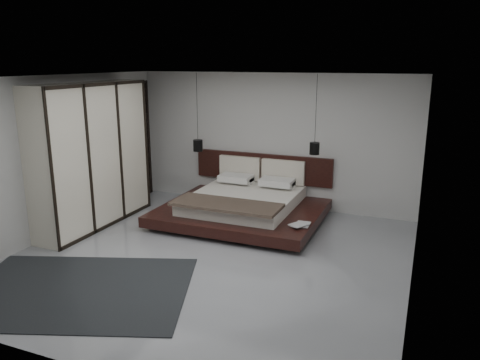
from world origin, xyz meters
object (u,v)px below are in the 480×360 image
at_px(pendant_right, 314,148).
at_px(wardrobe, 92,156).
at_px(rug, 77,290).
at_px(lattice_screen, 138,141).
at_px(pendant_left, 198,145).
at_px(bed, 244,204).

bearing_deg(pendant_right, wardrobe, -154.26).
bearing_deg(rug, lattice_screen, 112.86).
height_order(pendant_left, pendant_right, same).
distance_m(bed, wardrobe, 3.01).
xyz_separation_m(bed, pendant_right, (1.24, 0.50, 1.12)).
bearing_deg(bed, wardrobe, -152.43).
relative_size(bed, pendant_right, 2.02).
xyz_separation_m(pendant_left, rug, (0.23, -4.10, -1.30)).
bearing_deg(pendant_right, lattice_screen, 179.25).
bearing_deg(pendant_left, pendant_right, -0.00).
distance_m(lattice_screen, pendant_left, 1.52).
xyz_separation_m(bed, rug, (-1.01, -3.60, -0.30)).
bearing_deg(rug, bed, 74.26).
xyz_separation_m(bed, pendant_left, (-1.24, 0.50, 1.01)).
height_order(wardrobe, rug, wardrobe).
relative_size(pendant_right, rug, 0.50).
bearing_deg(bed, rug, -105.74).
bearing_deg(pendant_left, rug, -86.84).
relative_size(pendant_left, pendant_right, 1.08).
bearing_deg(pendant_right, rug, -118.83).
distance_m(pendant_right, rug, 4.89).
distance_m(wardrobe, rug, 3.04).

